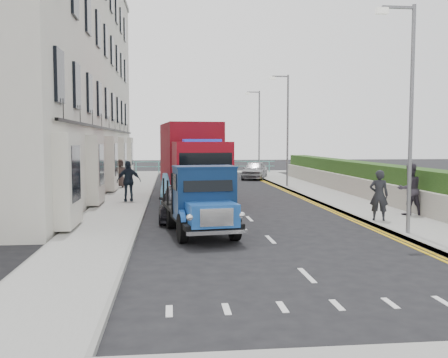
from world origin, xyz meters
The scene contains 22 objects.
ground centered at (0.00, 0.00, 0.00)m, with size 120.00×120.00×0.00m, color black.
pavement_west centered at (-5.20, 9.00, 0.06)m, with size 2.40×38.00×0.12m, color gray.
pavement_east centered at (5.30, 9.00, 0.06)m, with size 2.60×38.00×0.12m, color gray.
promenade centered at (0.00, 29.00, 0.06)m, with size 30.00×2.50×0.12m, color gray.
sea_plane centered at (0.00, 60.00, 0.00)m, with size 120.00×120.00×0.00m, color slate.
terrace_west centered at (-9.47, 13.00, 7.17)m, with size 6.31×30.20×14.25m.
garden_east centered at (7.21, 9.00, 0.90)m, with size 1.45×28.00×1.75m.
seafront_railing centered at (0.00, 28.20, 0.58)m, with size 13.00×0.08×1.11m.
lamp_near centered at (4.18, -2.00, 4.00)m, with size 1.23×0.18×7.00m.
lamp_mid centered at (4.18, 14.00, 4.00)m, with size 1.23×0.18×7.00m.
lamp_far centered at (4.18, 24.00, 4.00)m, with size 1.23×0.18×7.00m.
bedford_lorry centered at (-1.96, -1.37, 0.99)m, with size 2.38×4.73×2.15m.
red_lorry centered at (-1.91, 7.79, 2.03)m, with size 3.20×7.49×3.81m.
parked_car_front centered at (-2.60, 2.13, 0.66)m, with size 1.56×3.88×1.32m, color black.
parked_car_mid centered at (-2.60, 7.00, 0.70)m, with size 1.48×4.25×1.40m, color #64ABD8.
parked_car_rear centered at (-2.60, 13.87, 0.63)m, with size 1.75×4.32×1.25m, color #BBBBC0.
seafront_car_left centered at (-1.64, 21.32, 0.76)m, with size 2.53×5.48×1.52m, color black.
seafront_car_right centered at (3.50, 21.50, 0.70)m, with size 1.64×4.08×1.39m, color #9F9FA3.
pedestrian_east_near centered at (4.40, 0.43, 1.02)m, with size 0.66×0.43×1.80m, color black.
pedestrian_east_far centered at (6.10, 1.56, 1.10)m, with size 0.96×0.75×1.97m, color #312B35.
pedestrian_west_near centered at (-4.90, 7.05, 1.07)m, with size 1.11×0.46×1.90m, color #1A232F.
pedestrian_west_far centered at (-6.00, 14.12, 0.98)m, with size 0.84×0.55×1.72m, color #362B27.
Camera 1 is at (-2.96, -16.48, 2.95)m, focal length 40.00 mm.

